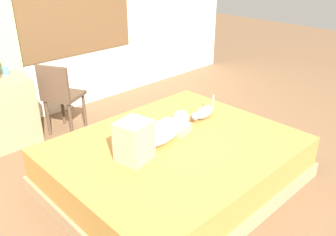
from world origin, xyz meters
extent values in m
plane|color=brown|center=(0.00, 0.00, 0.00)|extent=(16.00, 16.00, 0.00)
cube|color=brown|center=(0.37, 2.32, 1.32)|extent=(1.61, 0.02, 1.19)
cube|color=white|center=(0.37, 2.32, 1.32)|extent=(1.53, 0.02, 1.11)
cube|color=#997A56|center=(-0.05, 0.11, 0.07)|extent=(2.14, 1.74, 0.14)
cube|color=olive|center=(-0.05, 0.11, 0.28)|extent=(2.08, 1.69, 0.28)
ellipsoid|color=silver|center=(-0.11, 0.24, 0.51)|extent=(0.60, 0.37, 0.17)
sphere|color=tan|center=(0.23, 0.31, 0.51)|extent=(0.17, 0.17, 0.17)
cube|color=tan|center=(-0.48, 0.16, 0.59)|extent=(0.31, 0.29, 0.34)
cube|color=tan|center=(0.11, 0.29, 0.46)|extent=(0.26, 0.32, 0.08)
ellipsoid|color=gray|center=(0.53, 0.27, 0.49)|extent=(0.27, 0.13, 0.13)
sphere|color=gray|center=(0.37, 0.26, 0.50)|extent=(0.08, 0.08, 0.08)
cylinder|color=gray|center=(0.68, 0.29, 0.55)|extent=(0.02, 0.02, 0.16)
cylinder|color=teal|center=(-0.71, 2.09, 0.78)|extent=(0.07, 0.07, 0.09)
cylinder|color=#4C3828|center=(-0.17, 1.95, 0.22)|extent=(0.04, 0.04, 0.44)
cylinder|color=#4C3828|center=(-0.03, 1.69, 0.22)|extent=(0.04, 0.04, 0.44)
cylinder|color=#4C3828|center=(-0.44, 1.81, 0.22)|extent=(0.04, 0.04, 0.44)
cylinder|color=#4C3828|center=(-0.30, 1.54, 0.22)|extent=(0.04, 0.04, 0.44)
cube|color=#4C3828|center=(-0.24, 1.75, 0.46)|extent=(0.51, 0.51, 0.04)
cube|color=#4C3828|center=(-0.39, 1.67, 0.67)|extent=(0.21, 0.35, 0.38)
camera|label=1|loc=(-2.02, -1.84, 1.99)|focal=37.98mm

